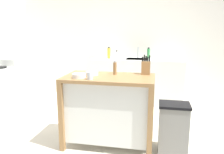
% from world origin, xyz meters
% --- Properties ---
extents(ground_plane, '(5.85, 5.85, 0.00)m').
position_xyz_m(ground_plane, '(0.00, 0.00, 0.00)').
color(ground_plane, beige).
rests_on(ground_plane, ground).
extents(wall_back, '(4.85, 0.10, 2.60)m').
position_xyz_m(wall_back, '(0.00, 2.16, 1.30)').
color(wall_back, silver).
rests_on(wall_back, ground).
extents(kitchen_island, '(1.12, 0.62, 0.91)m').
position_xyz_m(kitchen_island, '(0.04, -0.09, 0.51)').
color(kitchen_island, olive).
rests_on(kitchen_island, ground).
extents(knife_block, '(0.11, 0.09, 0.25)m').
position_xyz_m(knife_block, '(0.48, 0.12, 1.00)').
color(knife_block, '#9E7042').
rests_on(knife_block, kitchen_island).
extents(bowl_stoneware_deep, '(0.16, 0.16, 0.05)m').
position_xyz_m(bowl_stoneware_deep, '(-0.18, -0.06, 0.93)').
color(bowl_stoneware_deep, silver).
rests_on(bowl_stoneware_deep, kitchen_island).
extents(bowl_ceramic_small, '(0.16, 0.16, 0.05)m').
position_xyz_m(bowl_ceramic_small, '(-0.29, -0.25, 0.94)').
color(bowl_ceramic_small, silver).
rests_on(bowl_ceramic_small, kitchen_island).
extents(drinking_cup, '(0.07, 0.07, 0.09)m').
position_xyz_m(drinking_cup, '(-0.13, -0.31, 0.95)').
color(drinking_cup, silver).
rests_on(drinking_cup, kitchen_island).
extents(pepper_grinder, '(0.04, 0.04, 0.18)m').
position_xyz_m(pepper_grinder, '(0.09, 0.04, 1.00)').
color(pepper_grinder, olive).
rests_on(pepper_grinder, kitchen_island).
extents(trash_bin, '(0.36, 0.28, 0.63)m').
position_xyz_m(trash_bin, '(0.84, -0.16, 0.32)').
color(trash_bin, slate).
rests_on(trash_bin, ground).
extents(sink_counter, '(1.84, 0.60, 0.90)m').
position_xyz_m(sink_counter, '(0.23, 1.81, 0.45)').
color(sink_counter, silver).
rests_on(sink_counter, ground).
extents(sink_faucet, '(0.02, 0.02, 0.22)m').
position_xyz_m(sink_faucet, '(0.23, 1.95, 1.01)').
color(sink_faucet, '#B7BCC1').
rests_on(sink_faucet, sink_counter).
extents(bottle_dish_soap, '(0.06, 0.06, 0.17)m').
position_xyz_m(bottle_dish_soap, '(-0.19, 1.75, 0.97)').
color(bottle_dish_soap, white).
rests_on(bottle_dish_soap, sink_counter).
extents(bottle_hand_soap, '(0.07, 0.07, 0.24)m').
position_xyz_m(bottle_hand_soap, '(-0.34, 1.72, 1.01)').
color(bottle_hand_soap, yellow).
rests_on(bottle_hand_soap, sink_counter).
extents(bottle_spray_cleaner, '(0.06, 0.06, 0.22)m').
position_xyz_m(bottle_spray_cleaner, '(0.45, 1.92, 1.00)').
color(bottle_spray_cleaner, green).
rests_on(bottle_spray_cleaner, sink_counter).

